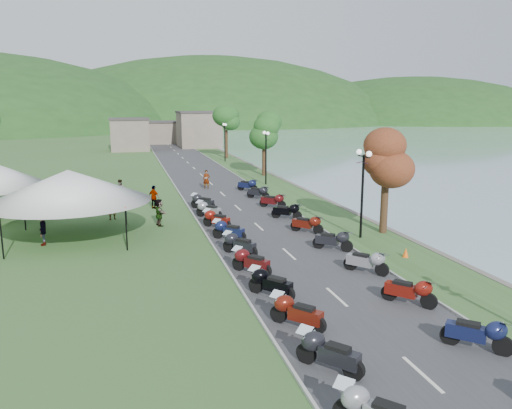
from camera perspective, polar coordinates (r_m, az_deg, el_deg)
road at (r=48.59m, az=-5.20°, el=2.42°), size 7.00×120.00×0.02m
hills_backdrop at (r=207.63m, az=-12.69°, el=9.08°), size 360.00×120.00×76.00m
far_building at (r=92.67m, az=-11.17°, el=8.08°), size 18.00×16.00×5.00m
moto_row_left at (r=20.05m, az=1.77°, el=-9.11°), size 2.60×37.32×1.10m
moto_row_right at (r=28.20m, az=7.17°, el=-3.10°), size 2.60×36.04×1.10m
vendor_tent_main at (r=29.87m, az=-20.45°, el=-0.07°), size 5.97×5.97×4.00m
tree_lakeside at (r=30.25m, az=14.59°, el=2.93°), size 2.38×2.38×6.61m
pedestrian_a at (r=34.67m, az=-16.04°, el=-1.65°), size 0.75×0.64×1.72m
pedestrian_b at (r=41.61m, az=-15.24°, el=0.53°), size 0.85×0.54×1.65m
pedestrian_c at (r=29.70m, az=-23.18°, el=-4.30°), size 0.71×1.32×1.94m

